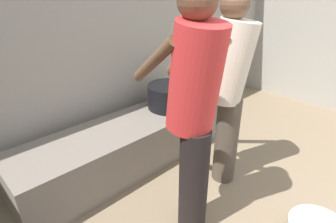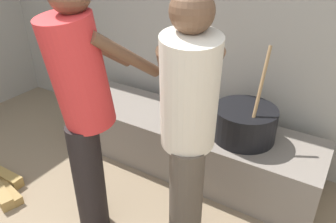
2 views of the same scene
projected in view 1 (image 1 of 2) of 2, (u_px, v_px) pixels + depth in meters
block_enclosure_rear at (110, 34)px, 2.68m from camera, size 5.69×0.20×2.35m
hearth_ledge at (133, 142)px, 2.63m from camera, size 2.24×0.60×0.45m
cooking_pot_main at (170, 96)px, 2.80m from camera, size 0.47×0.47×0.70m
cook_in_red_shirt at (194, 106)px, 1.62m from camera, size 0.45×0.73×1.66m
cook_in_cream_shirt at (228, 83)px, 2.12m from camera, size 0.61×0.73×1.60m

